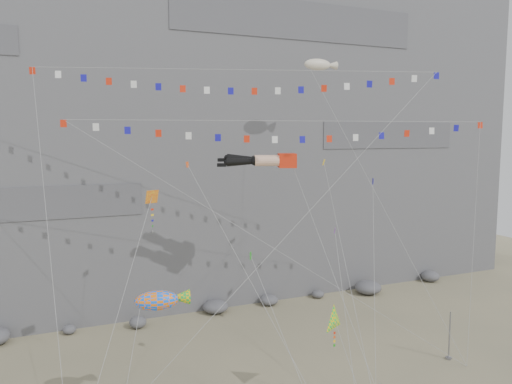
% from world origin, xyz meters
% --- Properties ---
extents(cliff, '(80.00, 28.00, 50.00)m').
position_xyz_m(cliff, '(0.00, 32.00, 25.00)').
color(cliff, slate).
rests_on(cliff, ground).
extents(talus_boulders, '(60.00, 3.00, 1.20)m').
position_xyz_m(talus_boulders, '(0.00, 17.00, 0.60)').
color(talus_boulders, '#5C5D61').
rests_on(talus_boulders, ground).
extents(anchor_pole_right, '(0.12, 0.12, 3.97)m').
position_xyz_m(anchor_pole_right, '(14.01, -0.51, 1.98)').
color(anchor_pole_right, gray).
rests_on(anchor_pole_right, ground).
extents(legs_kite, '(6.75, 18.93, 22.61)m').
position_xyz_m(legs_kite, '(1.62, 8.19, 15.91)').
color(legs_kite, red).
rests_on(legs_kite, ground).
extents(flag_banner_upper, '(30.69, 15.59, 29.20)m').
position_xyz_m(flag_banner_upper, '(-0.65, 7.65, 23.16)').
color(flag_banner_upper, red).
rests_on(flag_banner_upper, ground).
extents(flag_banner_lower, '(33.15, 11.54, 23.78)m').
position_xyz_m(flag_banner_lower, '(2.56, 5.75, 19.13)').
color(flag_banner_lower, red).
rests_on(flag_banner_lower, ground).
extents(harlequin_kite, '(7.43, 9.74, 17.53)m').
position_xyz_m(harlequin_kite, '(-8.75, 4.15, 13.78)').
color(harlequin_kite, red).
rests_on(harlequin_kite, ground).
extents(fish_windsock, '(5.05, 3.07, 9.04)m').
position_xyz_m(fish_windsock, '(-9.56, -0.74, 8.11)').
color(fish_windsock, orange).
rests_on(fish_windsock, ground).
extents(delta_kite, '(2.14, 5.01, 7.68)m').
position_xyz_m(delta_kite, '(1.67, -2.92, 5.91)').
color(delta_kite, yellow).
rests_on(delta_kite, ground).
extents(blimp_windsock, '(7.71, 14.81, 28.89)m').
position_xyz_m(blimp_windsock, '(8.69, 11.96, 24.56)').
color(blimp_windsock, beige).
rests_on(blimp_windsock, ground).
extents(small_kite_a, '(5.63, 14.45, 21.60)m').
position_xyz_m(small_kite_a, '(-5.24, 6.57, 15.28)').
color(small_kite_a, '#F44E14').
rests_on(small_kite_a, ground).
extents(small_kite_b, '(5.77, 12.16, 16.16)m').
position_xyz_m(small_kite_b, '(6.70, 5.24, 9.79)').
color(small_kite_b, purple).
rests_on(small_kite_b, ground).
extents(small_kite_c, '(1.44, 10.70, 13.80)m').
position_xyz_m(small_kite_c, '(-2.17, 2.13, 9.34)').
color(small_kite_c, '#1B9717').
rests_on(small_kite_c, ground).
extents(small_kite_d, '(5.51, 16.01, 22.35)m').
position_xyz_m(small_kite_d, '(7.73, 8.85, 15.30)').
color(small_kite_d, yellow).
rests_on(small_kite_d, ground).
extents(small_kite_e, '(7.21, 10.61, 18.46)m').
position_xyz_m(small_kite_e, '(10.04, 4.78, 13.87)').
color(small_kite_e, '#16129F').
rests_on(small_kite_e, ground).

